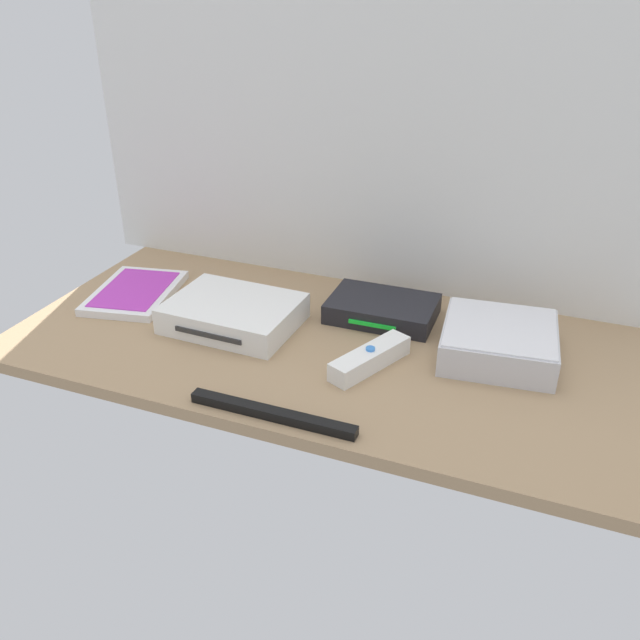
{
  "coord_description": "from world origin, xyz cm",
  "views": [
    {
      "loc": [
        34.2,
        -86.76,
        54.26
      ],
      "look_at": [
        0.0,
        0.0,
        4.0
      ],
      "focal_mm": 37.5,
      "sensor_mm": 36.0,
      "label": 1
    }
  ],
  "objects_px": {
    "game_case": "(135,292)",
    "sensor_bar": "(272,414)",
    "network_router": "(382,309)",
    "game_console": "(234,313)",
    "remote_wand": "(370,358)",
    "mini_computer": "(499,341)"
  },
  "relations": [
    {
      "from": "game_case",
      "to": "remote_wand",
      "type": "bearing_deg",
      "value": -20.2
    },
    {
      "from": "mini_computer",
      "to": "remote_wand",
      "type": "distance_m",
      "value": 0.2
    },
    {
      "from": "mini_computer",
      "to": "game_case",
      "type": "height_order",
      "value": "mini_computer"
    },
    {
      "from": "mini_computer",
      "to": "network_router",
      "type": "relative_size",
      "value": 1.02
    },
    {
      "from": "game_console",
      "to": "remote_wand",
      "type": "xyz_separation_m",
      "value": [
        0.25,
        -0.04,
        -0.01
      ]
    },
    {
      "from": "mini_computer",
      "to": "sensor_bar",
      "type": "height_order",
      "value": "mini_computer"
    },
    {
      "from": "game_case",
      "to": "sensor_bar",
      "type": "relative_size",
      "value": 0.89
    },
    {
      "from": "game_case",
      "to": "remote_wand",
      "type": "xyz_separation_m",
      "value": [
        0.47,
        -0.07,
        0.01
      ]
    },
    {
      "from": "mini_computer",
      "to": "network_router",
      "type": "bearing_deg",
      "value": 164.32
    },
    {
      "from": "game_case",
      "to": "mini_computer",
      "type": "bearing_deg",
      "value": -8.77
    },
    {
      "from": "remote_wand",
      "to": "sensor_bar",
      "type": "xyz_separation_m",
      "value": [
        -0.08,
        -0.17,
        -0.01
      ]
    },
    {
      "from": "network_router",
      "to": "sensor_bar",
      "type": "height_order",
      "value": "network_router"
    },
    {
      "from": "game_case",
      "to": "remote_wand",
      "type": "relative_size",
      "value": 1.42
    },
    {
      "from": "remote_wand",
      "to": "game_case",
      "type": "bearing_deg",
      "value": -164.9
    },
    {
      "from": "network_router",
      "to": "game_console",
      "type": "bearing_deg",
      "value": -153.69
    },
    {
      "from": "game_console",
      "to": "remote_wand",
      "type": "height_order",
      "value": "game_console"
    },
    {
      "from": "game_case",
      "to": "sensor_bar",
      "type": "xyz_separation_m",
      "value": [
        0.39,
        -0.24,
        -0.0
      ]
    },
    {
      "from": "mini_computer",
      "to": "network_router",
      "type": "distance_m",
      "value": 0.21
    },
    {
      "from": "mini_computer",
      "to": "remote_wand",
      "type": "xyz_separation_m",
      "value": [
        -0.17,
        -0.1,
        -0.01
      ]
    },
    {
      "from": "network_router",
      "to": "mini_computer",
      "type": "bearing_deg",
      "value": -16.53
    },
    {
      "from": "sensor_bar",
      "to": "mini_computer",
      "type": "bearing_deg",
      "value": 46.96
    },
    {
      "from": "game_case",
      "to": "sensor_bar",
      "type": "distance_m",
      "value": 0.46
    }
  ]
}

